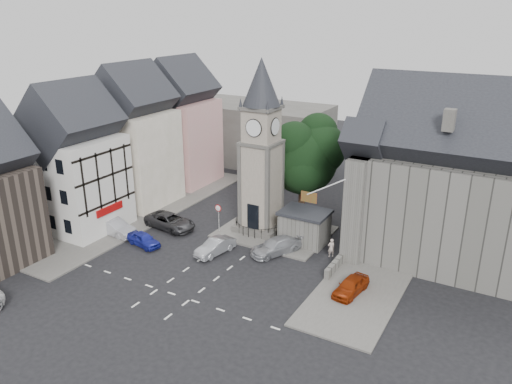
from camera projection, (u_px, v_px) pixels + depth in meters
The scene contains 23 objects.
ground at pixel (215, 264), 41.86m from camera, with size 120.00×120.00×0.00m, color black.
pavement_west at pixel (148, 211), 52.53m from camera, with size 6.00×30.00×0.14m, color #595651.
pavement_east at pixel (383, 257), 42.81m from camera, with size 6.00×26.00×0.14m, color #595651.
central_island at pixel (275, 232), 47.67m from camera, with size 10.00×8.00×0.16m, color #595651.
road_markings at pixel (174, 294), 37.37m from camera, with size 20.00×8.00×0.01m, color silver.
clock_tower at pixel (261, 148), 45.59m from camera, with size 4.86×4.86×16.25m.
stone_shelter at pixel (305, 227), 45.23m from camera, with size 4.30×3.30×3.08m.
town_tree at pixel (303, 151), 49.15m from camera, with size 7.20×7.20×10.80m.
warning_sign_post at pixel (218, 213), 47.08m from camera, with size 0.70×0.19×2.85m.
terrace_pink at pixel (181, 129), 59.84m from camera, with size 8.10×7.60×12.80m.
terrace_cream at pixel (135, 144), 53.31m from camera, with size 8.10×7.60×12.80m.
terrace_tudor at pixel (76, 166), 46.91m from camera, with size 8.10×7.60×12.00m.
backdrop_west at pixel (255, 133), 68.91m from camera, with size 20.00×10.00×8.00m, color #4C4944.
east_building at pixel (442, 186), 41.46m from camera, with size 14.40×11.40×12.60m.
east_boundary_wall at pixel (359, 238), 45.61m from camera, with size 0.40×16.00×0.90m, color #5E5D56.
flagpole at pixel (326, 187), 39.01m from camera, with size 3.68×0.10×2.74m.
car_west_blue at pixel (144, 239), 44.89m from camera, with size 1.44×3.57×1.22m, color #1C249D.
car_west_silver at pixel (114, 227), 47.06m from camera, with size 1.61×4.61×1.52m, color #A1A3A9.
car_west_grey at pixel (170, 221), 48.40m from camera, with size 2.46×5.33×1.48m, color #303032.
car_island_silver at pixel (215, 247), 43.37m from camera, with size 1.40×4.03×1.33m, color #9C9FA4.
car_island_east at pixel (276, 246), 43.42m from camera, with size 1.94×4.78×1.39m, color #AAACB2.
car_east_red at pixel (351, 286), 37.23m from camera, with size 1.53×3.81×1.30m, color maroon.
pedestrian at pixel (331, 248), 42.78m from camera, with size 0.62×0.40×1.69m, color beige.
Camera 1 is at (21.39, -30.66, 20.07)m, focal length 35.00 mm.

